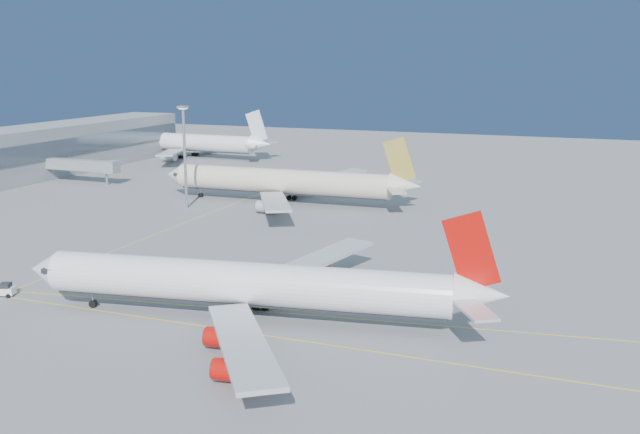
{
  "coord_description": "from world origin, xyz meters",
  "views": [
    {
      "loc": [
        41.1,
        -91.38,
        34.37
      ],
      "look_at": [
        -3.43,
        24.6,
        7.0
      ],
      "focal_mm": 40.0,
      "sensor_mm": 36.0,
      "label": 1
    }
  ],
  "objects": [
    {
      "name": "ground",
      "position": [
        0.0,
        0.0,
        0.0
      ],
      "size": [
        500.0,
        500.0,
        0.0
      ],
      "primitive_type": "plane",
      "color": "slate",
      "rests_on": "ground"
    },
    {
      "name": "terminal",
      "position": [
        -114.93,
        85.0,
        7.51
      ],
      "size": [
        18.4,
        110.0,
        15.0
      ],
      "color": "gray",
      "rests_on": "ground"
    },
    {
      "name": "jet_bridge",
      "position": [
        -93.11,
        72.0,
        5.17
      ],
      "size": [
        23.6,
        3.6,
        6.9
      ],
      "color": "gray",
      "rests_on": "ground"
    },
    {
      "name": "taxiway_lines",
      "position": [
        -14.71,
        6.34,
        0.01
      ],
      "size": [
        118.86,
        140.0,
        0.02
      ],
      "color": "yellow",
      "rests_on": "ground"
    },
    {
      "name": "airliner_virgin",
      "position": [
        0.28,
        -9.44,
        4.96
      ],
      "size": [
        66.62,
        59.29,
        16.47
      ],
      "rotation": [
        0.0,
        0.0,
        0.15
      ],
      "color": "white",
      "rests_on": "ground"
    },
    {
      "name": "airliner_etihad",
      "position": [
        -28.03,
        66.14,
        5.31
      ],
      "size": [
        66.79,
        61.76,
        17.45
      ],
      "rotation": [
        0.0,
        0.0,
        0.03
      ],
      "color": "beige",
      "rests_on": "ground"
    },
    {
      "name": "airliner_third",
      "position": [
        -95.13,
        131.42,
        5.41
      ],
      "size": [
        66.53,
        61.41,
        17.86
      ],
      "rotation": [
        0.0,
        0.0,
        -0.03
      ],
      "color": "white",
      "rests_on": "ground"
    },
    {
      "name": "light_mast",
      "position": [
        -48.12,
        52.43,
        14.22
      ],
      "size": [
        2.08,
        2.08,
        24.09
      ],
      "color": "gray",
      "rests_on": "ground"
    },
    {
      "name": "pushback_tug",
      "position": [
        -39.34,
        -13.82,
        0.93
      ],
      "size": [
        3.94,
        3.09,
        2.0
      ],
      "rotation": [
        0.0,
        0.0,
        0.34
      ],
      "color": "white",
      "rests_on": "ground"
    }
  ]
}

